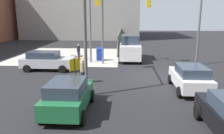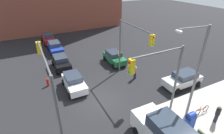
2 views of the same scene
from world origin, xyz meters
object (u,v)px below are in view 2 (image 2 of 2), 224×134
object	(u,v)px
hatchback_green	(114,57)
traffic_signal_nw_corner	(131,41)
sedan_white	(74,82)
hatchback_black	(61,62)
pedestrian_waiting	(135,72)
bicycle_leaning_on_fence	(202,110)
street_lamp_corner	(194,69)
sedan_blue	(55,47)
pedestrian_crossing	(217,114)
fire_hydrant	(48,82)
hatchback_red	(48,38)
bicycle_at_crosswalk	(121,59)
traffic_signal_ne_corner	(160,75)
traffic_signal_se_corner	(49,82)
hatchback_silver	(183,79)
mailbox_blue	(190,120)

from	to	relation	value
hatchback_green	traffic_signal_nw_corner	bearing A→B (deg)	-5.77
sedan_white	hatchback_black	bearing A→B (deg)	-178.15
pedestrian_waiting	bicycle_leaning_on_fence	size ratio (longest dim) A/B	0.95
street_lamp_corner	sedan_blue	xyz separation A→B (m)	(-19.42, -7.04, -3.86)
pedestrian_crossing	street_lamp_corner	bearing A→B (deg)	71.55
fire_hydrant	hatchback_green	bearing A→B (deg)	101.00
hatchback_red	hatchback_black	distance (m)	10.60
hatchback_black	bicycle_at_crosswalk	world-z (taller)	hatchback_black
pedestrian_crossing	pedestrian_waiting	distance (m)	9.07
pedestrian_crossing	bicycle_leaning_on_fence	size ratio (longest dim) A/B	0.95
hatchback_green	bicycle_at_crosswalk	bearing A→B (deg)	91.17
traffic_signal_ne_corner	hatchback_red	xyz separation A→B (m)	(-23.66, -4.64, -3.73)
traffic_signal_nw_corner	traffic_signal_se_corner	distance (m)	9.97
sedan_white	hatchback_silver	world-z (taller)	same
hatchback_red	sedan_white	xyz separation A→B (m)	(15.97, 0.12, -0.00)
hatchback_silver	hatchback_red	bearing A→B (deg)	-152.30
street_lamp_corner	hatchback_green	xyz separation A→B (m)	(-11.93, -0.47, -3.86)
hatchback_red	sedan_blue	size ratio (longest dim) A/B	1.03
street_lamp_corner	sedan_white	bearing A→B (deg)	-139.27
mailbox_blue	pedestrian_waiting	bearing A→B (deg)	178.60
hatchback_green	pedestrian_waiting	size ratio (longest dim) A/B	2.32
bicycle_leaning_on_fence	traffic_signal_nw_corner	bearing A→B (deg)	-160.90
traffic_signal_se_corner	mailbox_blue	distance (m)	11.06
hatchback_red	bicycle_leaning_on_fence	size ratio (longest dim) A/B	2.49
hatchback_green	pedestrian_waiting	bearing A→B (deg)	2.82
hatchback_black	bicycle_at_crosswalk	bearing A→B (deg)	77.50
traffic_signal_nw_corner	traffic_signal_se_corner	bearing A→B (deg)	-64.53
sedan_white	pedestrian_crossing	size ratio (longest dim) A/B	2.41
hatchback_green	hatchback_silver	bearing A→B (deg)	25.92
mailbox_blue	hatchback_black	distance (m)	16.30
traffic_signal_nw_corner	pedestrian_crossing	bearing A→B (deg)	17.88
hatchback_silver	pedestrian_waiting	size ratio (longest dim) A/B	2.64
street_lamp_corner	pedestrian_waiting	bearing A→B (deg)	-178.12
traffic_signal_nw_corner	bicycle_at_crosswalk	xyz separation A→B (m)	(-4.61, 1.50, -4.32)
traffic_signal_se_corner	hatchback_black	size ratio (longest dim) A/B	1.69
mailbox_blue	bicycle_at_crosswalk	xyz separation A→B (m)	(-13.00, 1.00, -0.42)
traffic_signal_nw_corner	traffic_signal_ne_corner	bearing A→B (deg)	-14.39
street_lamp_corner	hatchback_black	distance (m)	16.02
traffic_signal_se_corner	fire_hydrant	size ratio (longest dim) A/B	6.91
traffic_signal_nw_corner	traffic_signal_ne_corner	distance (m)	6.91
traffic_signal_nw_corner	mailbox_blue	xyz separation A→B (m)	(8.39, 0.50, -3.90)
bicycle_leaning_on_fence	mailbox_blue	bearing A→B (deg)	-74.72
sedan_blue	hatchback_silver	world-z (taller)	same
bicycle_at_crosswalk	bicycle_leaning_on_fence	bearing A→B (deg)	5.51
traffic_signal_se_corner	bicycle_leaning_on_fence	size ratio (longest dim) A/B	3.71
pedestrian_waiting	pedestrian_crossing	bearing A→B (deg)	120.18
sedan_white	pedestrian_waiting	xyz separation A→B (m)	(1.19, 6.94, 0.02)
traffic_signal_ne_corner	bicycle_at_crosswalk	bearing A→B (deg)	164.12
fire_hydrant	hatchback_black	world-z (taller)	hatchback_black
sedan_blue	bicycle_leaning_on_fence	size ratio (longest dim) A/B	2.42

